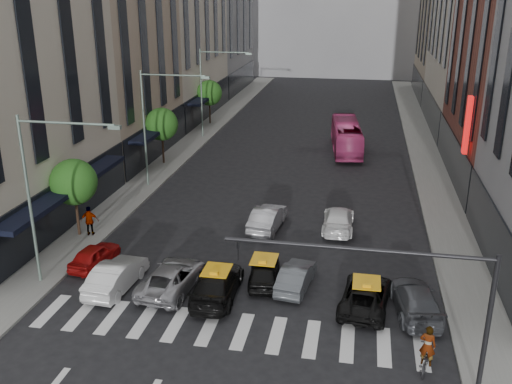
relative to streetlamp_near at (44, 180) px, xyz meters
The scene contains 26 objects.
ground 12.32m from the streetlamp_near, 21.72° to the right, with size 160.00×160.00×0.00m, color black.
sidewalk_left 26.69m from the streetlamp_near, 93.21° to the left, with size 3.00×96.00×0.15m, color slate.
sidewalk_right 34.27m from the streetlamp_near, 50.35° to the left, with size 3.00×96.00×0.15m, color slate.
building_left_b 25.72m from the streetlamp_near, 106.16° to the left, with size 8.00×16.00×24.00m, color tan.
tree_near 6.65m from the streetlamp_near, 106.32° to the left, with size 2.88×2.88×4.95m.
tree_mid 22.18m from the streetlamp_near, 94.56° to the left, with size 2.88×2.88×4.95m.
tree_far 38.11m from the streetlamp_near, 92.65° to the left, with size 2.88×2.88×4.95m.
streetlamp_near is the anchor object (origin of this frame).
streetlamp_mid 16.00m from the streetlamp_near, 90.00° to the left, with size 5.38×0.25×9.00m.
streetlamp_far 32.00m from the streetlamp_near, 90.00° to the left, with size 5.38×0.25×9.00m.
traffic_signal 18.48m from the streetlamp_near, 15.74° to the right, with size 10.10×0.20×6.00m.
liberty_sign 27.73m from the streetlamp_near, 35.24° to the left, with size 0.30×0.70×4.00m.
car_red 5.90m from the streetlamp_near, 67.31° to the left, with size 1.50×3.73×1.27m, color maroon.
car_white_front 6.14m from the streetlamp_near, ahead, with size 1.62×4.64×1.53m, color #BABABA.
car_silver 8.15m from the streetlamp_near, ahead, with size 2.37×5.13×1.43m, color gray.
taxi_left 10.14m from the streetlamp_near, ahead, with size 2.11×5.18×1.50m, color black.
taxi_center 12.24m from the streetlamp_near, 11.86° to the left, with size 1.59×3.96×1.35m, color black.
car_grey_mid 13.77m from the streetlamp_near, ahead, with size 1.40×4.02×1.32m, color #414549.
taxi_right 17.03m from the streetlamp_near, ahead, with size 2.25×4.87×1.35m, color black.
car_grey_curb 19.28m from the streetlamp_near, ahead, with size 2.00×4.92×1.43m, color #45474D.
car_row2_left 14.54m from the streetlamp_near, 43.89° to the left, with size 1.63×4.68×1.54m, color #A9A9AF.
car_row2_right 18.36m from the streetlamp_near, 35.38° to the left, with size 1.95×4.79×1.39m, color white.
bus 32.99m from the streetlamp_near, 64.45° to the left, with size 2.43×10.38×2.89m, color #C33977.
motorcycle 19.82m from the streetlamp_near, 11.52° to the right, with size 0.65×1.87×0.98m, color black.
rider 19.48m from the streetlamp_near, 11.52° to the right, with size 0.66×0.44×1.82m, color gray.
pedestrian_far 7.79m from the streetlamp_near, 99.31° to the left, with size 1.12×0.47×1.91m, color gray.
Camera 1 is at (5.40, -20.54, 14.95)m, focal length 40.00 mm.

